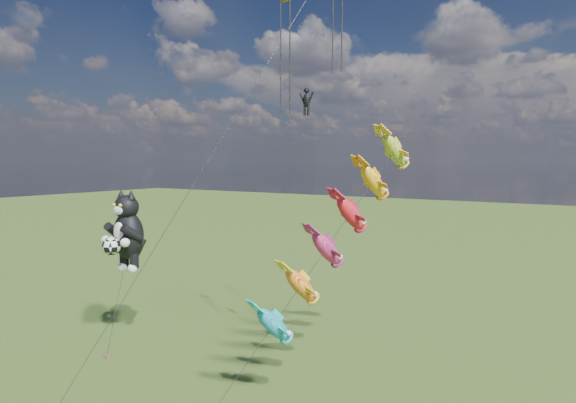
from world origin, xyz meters
The scene contains 4 objects.
ground centered at (0.00, 0.00, 0.00)m, with size 300.00×300.00×0.00m, color #223E0F.
cat_kite_rig centered at (2.90, 7.12, 8.37)m, with size 2.90×4.31×11.31m.
fish_windsock_rig centered at (19.06, 8.82, 9.36)m, with size 6.42×14.71×16.65m.
parafoil_rig centered at (16.89, 8.22, 18.45)m, with size 8.31×15.91×25.90m.
Camera 1 is at (31.15, -15.66, 13.37)m, focal length 30.00 mm.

